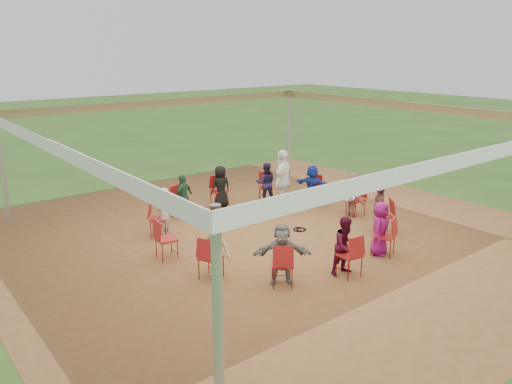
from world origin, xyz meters
TOP-DOWN VIEW (x-y plane):
  - ground at (0.00, 0.00)m, footprint 80.00×80.00m
  - dirt_patch at (0.00, 0.00)m, footprint 13.00×13.00m
  - tent at (0.00, 0.00)m, footprint 10.33×10.33m
  - chair_0 at (2.81, -0.30)m, footprint 0.48×0.46m
  - chair_1 at (2.58, 1.14)m, footprint 0.57×0.56m
  - chair_2 at (1.67, 2.28)m, footprint 0.60×0.60m
  - chair_3 at (0.30, 2.81)m, footprint 0.46×0.48m
  - chair_4 at (-1.14, 2.58)m, footprint 0.56×0.57m
  - chair_5 at (-2.28, 1.67)m, footprint 0.60×0.60m
  - chair_6 at (-2.81, 0.30)m, footprint 0.48×0.46m
  - chair_7 at (-2.58, -1.14)m, footprint 0.57×0.56m
  - chair_8 at (-1.67, -2.28)m, footprint 0.60×0.60m
  - chair_9 at (-0.30, -2.81)m, footprint 0.46×0.48m
  - chair_10 at (1.14, -2.58)m, footprint 0.56×0.57m
  - chair_11 at (2.28, -1.67)m, footprint 0.60×0.60m
  - person_seated_0 at (2.69, -0.29)m, footprint 0.48×0.84m
  - person_seated_1 at (2.47, 1.09)m, footprint 0.86×1.23m
  - person_seated_2 at (1.60, 2.18)m, footprint 0.69×0.64m
  - person_seated_3 at (0.29, 2.69)m, footprint 0.64×0.40m
  - person_seated_4 at (-1.09, 2.47)m, footprint 0.81×0.63m
  - person_seated_5 at (-2.18, 1.60)m, footprint 0.51×0.54m
  - person_seated_6 at (-2.47, -1.09)m, footprint 0.69×0.89m
  - person_seated_7 at (-1.60, -2.18)m, footprint 1.18×1.03m
  - person_seated_8 at (-0.29, -2.69)m, footprint 0.64×0.41m
  - person_seated_9 at (1.09, -2.47)m, footprint 0.69×0.55m
  - person_seated_10 at (2.18, -1.60)m, footprint 0.73×0.81m
  - standing_person at (1.43, 1.22)m, footprint 1.19×0.96m
  - cable_coil at (0.76, -0.22)m, footprint 0.42×0.42m
  - laptop at (2.53, -0.27)m, footprint 0.31×0.37m

SIDE VIEW (x-z plane):
  - ground at x=0.00m, z-range 0.00..0.00m
  - dirt_patch at x=0.00m, z-range 0.01..0.01m
  - cable_coil at x=0.76m, z-range 0.01..0.04m
  - chair_0 at x=2.81m, z-range 0.00..0.90m
  - chair_1 at x=2.58m, z-range 0.00..0.90m
  - chair_2 at x=1.67m, z-range 0.00..0.90m
  - chair_3 at x=0.30m, z-range 0.00..0.90m
  - chair_4 at x=-1.14m, z-range 0.00..0.90m
  - chair_5 at x=-2.28m, z-range 0.00..0.90m
  - chair_6 at x=-2.81m, z-range 0.00..0.90m
  - chair_7 at x=-2.58m, z-range 0.00..0.90m
  - chair_8 at x=-1.67m, z-range 0.00..0.90m
  - chair_9 at x=-0.30m, z-range 0.00..0.90m
  - chair_10 at x=1.14m, z-range 0.00..0.90m
  - chair_11 at x=2.28m, z-range 0.00..0.90m
  - laptop at x=2.53m, z-range 0.48..0.71m
  - person_seated_0 at x=2.69m, z-range 0.01..1.25m
  - person_seated_1 at x=2.47m, z-range 0.01..1.25m
  - person_seated_2 at x=1.60m, z-range 0.01..1.25m
  - person_seated_3 at x=0.29m, z-range 0.01..1.25m
  - person_seated_4 at x=-1.09m, z-range 0.01..1.25m
  - person_seated_5 at x=-2.18m, z-range 0.01..1.25m
  - person_seated_6 at x=-2.47m, z-range 0.01..1.25m
  - person_seated_7 at x=-1.60m, z-range 0.01..1.25m
  - person_seated_8 at x=-0.29m, z-range 0.01..1.25m
  - person_seated_9 at x=1.09m, z-range 0.01..1.25m
  - person_seated_10 at x=2.18m, z-range 0.01..1.25m
  - standing_person at x=1.43m, z-range 0.01..1.81m
  - tent at x=0.00m, z-range 0.87..3.87m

